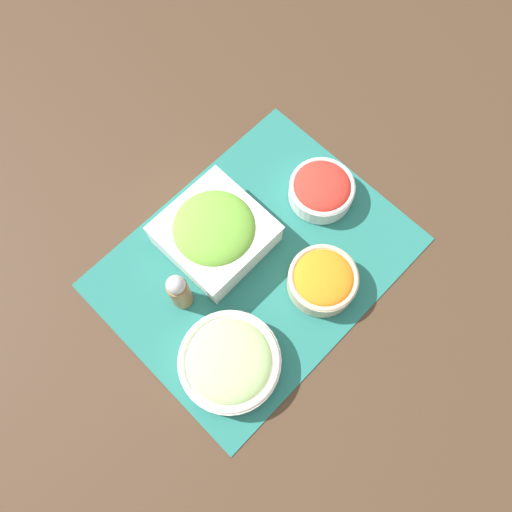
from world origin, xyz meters
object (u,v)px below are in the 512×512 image
at_px(lettuce_bowl, 215,232).
at_px(pepper_shaker, 179,291).
at_px(carrot_bowl, 323,280).
at_px(tomato_bowl, 322,189).
at_px(cucumber_bowl, 230,362).

height_order(lettuce_bowl, pepper_shaker, pepper_shaker).
height_order(carrot_bowl, tomato_bowl, carrot_bowl).
xyz_separation_m(carrot_bowl, tomato_bowl, (0.14, 0.13, -0.00)).
distance_m(tomato_bowl, cucumber_bowl, 0.38).
bearing_deg(carrot_bowl, pepper_shaker, 140.94).
height_order(lettuce_bowl, tomato_bowl, lettuce_bowl).
relative_size(carrot_bowl, pepper_shaker, 1.13).
xyz_separation_m(lettuce_bowl, cucumber_bowl, (-0.15, -0.19, -0.02)).
height_order(lettuce_bowl, cucumber_bowl, lettuce_bowl).
xyz_separation_m(cucumber_bowl, pepper_shaker, (0.02, 0.15, 0.03)).
bearing_deg(pepper_shaker, cucumber_bowl, -98.30).
xyz_separation_m(tomato_bowl, pepper_shaker, (-0.34, 0.04, 0.03)).
relative_size(carrot_bowl, cucumber_bowl, 0.72).
bearing_deg(lettuce_bowl, pepper_shaker, -162.27).
bearing_deg(cucumber_bowl, tomato_bowl, 17.05).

